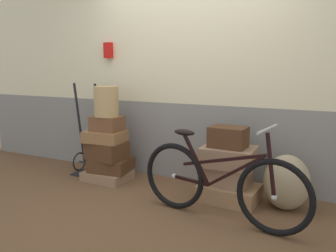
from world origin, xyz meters
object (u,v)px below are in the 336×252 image
object	(u,v)px
suitcase_3	(105,136)
wicker_basket	(106,101)
luggage_trolley	(89,152)
bicycle	(219,183)
suitcase_2	(107,150)
suitcase_4	(107,124)
suitcase_8	(228,137)
suitcase_1	(111,165)
suitcase_6	(226,175)
burlap_sack	(287,182)
suitcase_5	(229,193)
suitcase_7	(229,157)
suitcase_0	(107,175)

from	to	relation	value
suitcase_3	wicker_basket	xyz separation A→B (m)	(0.02, 0.02, 0.43)
luggage_trolley	wicker_basket	bearing A→B (deg)	-15.80
bicycle	suitcase_2	bearing A→B (deg)	163.38
suitcase_4	suitcase_8	distance (m)	1.53
wicker_basket	bicycle	xyz separation A→B (m)	(1.60, -0.49, -0.63)
suitcase_1	suitcase_4	xyz separation A→B (m)	(-0.03, -0.02, 0.52)
suitcase_6	luggage_trolley	world-z (taller)	luggage_trolley
luggage_trolley	burlap_sack	distance (m)	2.50
suitcase_3	suitcase_2	bearing A→B (deg)	10.91
suitcase_1	suitcase_6	distance (m)	1.49
suitcase_1	suitcase_6	bearing A→B (deg)	-7.24
suitcase_2	burlap_sack	xyz separation A→B (m)	(2.13, 0.05, -0.10)
luggage_trolley	bicycle	size ratio (longest dim) A/B	0.72
burlap_sack	suitcase_6	bearing A→B (deg)	-177.14
suitcase_4	suitcase_5	bearing A→B (deg)	1.78
bicycle	wicker_basket	bearing A→B (deg)	162.90
suitcase_5	suitcase_8	distance (m)	0.60
suitcase_5	suitcase_6	bearing A→B (deg)	164.43
suitcase_7	suitcase_8	size ratio (longest dim) A/B	1.46
suitcase_0	luggage_trolley	size ratio (longest dim) A/B	0.45
luggage_trolley	bicycle	distance (m)	2.07
luggage_trolley	bicycle	xyz separation A→B (m)	(1.98, -0.60, 0.07)
suitcase_5	suitcase_1	bearing A→B (deg)	-178.32
suitcase_6	wicker_basket	world-z (taller)	wicker_basket
suitcase_3	wicker_basket	world-z (taller)	wicker_basket
suitcase_4	suitcase_6	distance (m)	1.58
burlap_sack	suitcase_0	bearing A→B (deg)	-178.45
luggage_trolley	burlap_sack	world-z (taller)	luggage_trolley
suitcase_4	suitcase_0	bearing A→B (deg)	-91.63
suitcase_4	suitcase_5	distance (m)	1.68
suitcase_0	bicycle	bearing A→B (deg)	-15.92
suitcase_2	suitcase_5	xyz separation A→B (m)	(1.57, 0.01, -0.29)
luggage_trolley	burlap_sack	bearing A→B (deg)	-1.50
suitcase_5	suitcase_7	size ratio (longest dim) A/B	1.11
suitcase_5	suitcase_7	world-z (taller)	suitcase_7
suitcase_1	luggage_trolley	distance (m)	0.43
suitcase_0	suitcase_5	distance (m)	1.56
suitcase_8	bicycle	size ratio (longest dim) A/B	0.22
suitcase_2	luggage_trolley	bearing A→B (deg)	167.87
suitcase_2	suitcase_5	size ratio (longest dim) A/B	0.77
suitcase_6	burlap_sack	world-z (taller)	burlap_sack
wicker_basket	suitcase_5	bearing A→B (deg)	-0.07
suitcase_3	suitcase_8	xyz separation A→B (m)	(1.55, 0.03, 0.13)
suitcase_1	suitcase_7	bearing A→B (deg)	-7.01
suitcase_2	suitcase_7	world-z (taller)	suitcase_7
suitcase_6	wicker_basket	distance (m)	1.68
suitcase_1	suitcase_5	world-z (taller)	suitcase_1
suitcase_2	bicycle	xyz separation A→B (m)	(1.61, -0.48, -0.02)
suitcase_7	bicycle	distance (m)	0.53
suitcase_8	bicycle	xyz separation A→B (m)	(0.08, -0.50, -0.33)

